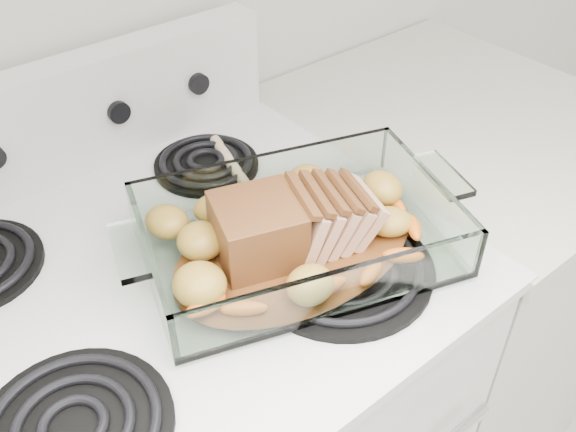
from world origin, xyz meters
TOP-DOWN VIEW (x-y plane):
  - counter_right at (0.67, 1.66)m, footprint 0.58×0.68m
  - baking_dish at (0.17, 1.56)m, footprint 0.40×0.27m
  - pork_roast at (0.15, 1.56)m, footprint 0.22×0.11m
  - roast_vegetables at (0.16, 1.59)m, footprint 0.38×0.20m
  - wooden_spoon at (0.20, 1.68)m, footprint 0.09×0.28m

SIDE VIEW (x-z plane):
  - counter_right at x=0.67m, z-range 0.00..0.93m
  - wooden_spoon at x=0.20m, z-range 0.93..0.96m
  - baking_dish at x=0.17m, z-range 0.93..1.00m
  - roast_vegetables at x=0.16m, z-range 0.95..1.00m
  - pork_roast at x=0.15m, z-range 0.95..1.04m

